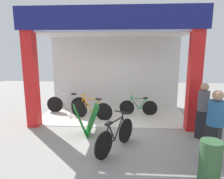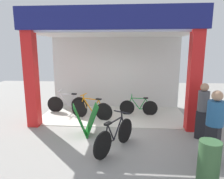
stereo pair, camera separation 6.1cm
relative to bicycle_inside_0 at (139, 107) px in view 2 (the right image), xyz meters
The scene contains 10 objects.
ground_plane 1.72m from the bicycle_inside_0, 125.47° to the right, with size 18.96×18.96×0.00m, color gray.
shop_facade 1.97m from the bicycle_inside_0, behind, with size 5.68×2.87×3.76m.
bicycle_inside_0 is the anchor object (origin of this frame).
bicycle_inside_1 1.84m from the bicycle_inside_0, 161.87° to the right, with size 1.59×0.57×0.91m.
bicycle_inside_2 2.86m from the bicycle_inside_0, behind, with size 1.65×0.45×0.91m.
bicycle_parked_0 2.96m from the bicycle_inside_0, 104.64° to the right, with size 0.88×1.51×0.94m.
sandwich_board_sign 2.61m from the bicycle_inside_0, 129.72° to the right, with size 0.85×0.75×0.94m.
pedestrian_0 3.63m from the bicycle_inside_0, 65.72° to the right, with size 0.55×0.59×1.67m.
pedestrian_1 2.67m from the bicycle_inside_0, 49.88° to the right, with size 0.59×0.52×1.62m.
trash_bin 4.25m from the bicycle_inside_0, 75.42° to the right, with size 0.40×0.40×0.89m, color #335933.
Camera 2 is at (0.52, -6.27, 2.52)m, focal length 32.53 mm.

